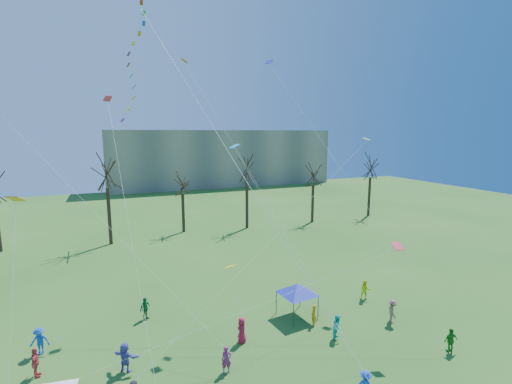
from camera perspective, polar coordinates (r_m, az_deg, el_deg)
name	(u,v)px	position (r m, az deg, el deg)	size (l,w,h in m)	color
distant_building	(222,158)	(99.69, -5.54, 5.49)	(60.00, 14.00, 15.00)	gray
bare_tree_row	(190,182)	(50.55, -10.51, 1.57)	(68.84, 7.93, 11.51)	black
big_box_kite	(139,63)	(21.17, -18.23, 18.96)	(5.54, 6.11, 24.07)	#C0380D
canopy_tent_blue	(297,289)	(28.88, 6.60, -15.14)	(3.57, 3.57, 2.70)	#3F3F44
festival_crowd	(219,351)	(24.36, -5.91, -23.96)	(26.08, 14.41, 1.84)	red
small_kites_aloft	(224,163)	(24.85, -5.18, 4.72)	(30.54, 17.67, 30.62)	orange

